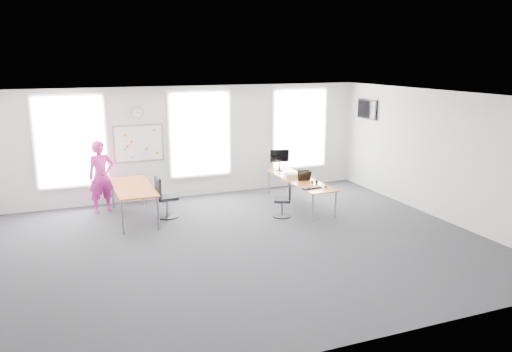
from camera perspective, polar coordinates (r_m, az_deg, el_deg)
name	(u,v)px	position (r m, az deg, el deg)	size (l,w,h in m)	color
floor	(240,244)	(10.30, -1.89, -7.81)	(10.00, 10.00, 0.00)	#242428
ceiling	(238,96)	(9.63, -2.03, 9.08)	(10.00, 10.00, 0.00)	white
wall_back	(189,142)	(13.62, -7.64, 3.87)	(10.00, 10.00, 0.00)	silver
wall_front	(347,240)	(6.38, 10.30, -7.18)	(10.00, 10.00, 0.00)	silver
wall_right	(440,155)	(12.42, 20.33, 2.24)	(10.00, 10.00, 0.00)	silver
window_left	(71,142)	(13.18, -20.41, 3.71)	(1.60, 0.06, 2.20)	white
window_mid	(200,134)	(13.64, -6.41, 4.76)	(1.60, 0.06, 2.20)	white
window_right	(299,129)	(14.70, 4.99, 5.42)	(1.60, 0.06, 2.20)	white
desk_right	(300,181)	(12.90, 5.02, -0.58)	(0.73, 2.73, 0.67)	orange
desk_left	(133,189)	(12.03, -13.88, -1.43)	(0.87, 2.17, 0.79)	orange
chair_right	(284,201)	(11.94, 3.26, -2.93)	(0.51, 0.51, 0.85)	black
chair_left	(164,200)	(12.04, -10.42, -2.69)	(0.53, 0.53, 0.99)	black
person	(101,177)	(12.77, -17.28, -0.06)	(0.65, 0.42, 1.77)	#CB248D
whiteboard	(139,143)	(13.33, -13.26, 3.64)	(1.20, 0.03, 0.90)	white
wall_clock	(137,113)	(13.23, -13.45, 7.06)	(0.30, 0.30, 0.04)	gray
tv	(367,109)	(14.63, 12.60, 7.48)	(0.06, 0.90, 0.55)	black
keyboard	(312,188)	(12.03, 6.40, -1.37)	(0.48, 0.17, 0.02)	black
mouse	(326,187)	(12.14, 7.96, -1.24)	(0.07, 0.11, 0.04)	black
lens_cap	(316,185)	(12.37, 6.86, -1.01)	(0.07, 0.07, 0.01)	black
headphones	(314,182)	(12.50, 6.67, -0.67)	(0.16, 0.08, 0.09)	black
laptop_sleeve	(304,176)	(12.74, 5.54, 0.03)	(0.33, 0.20, 0.26)	black
paper_stack	(291,176)	(13.04, 4.04, 0.04)	(0.33, 0.25, 0.11)	beige
monitor	(280,158)	(13.81, 2.72, 2.08)	(0.53, 0.22, 0.59)	black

